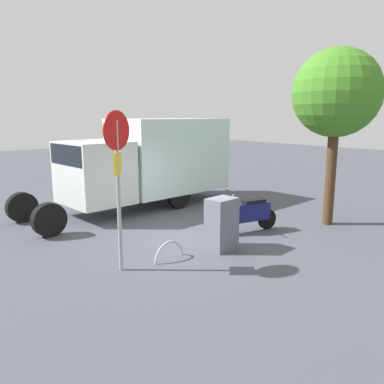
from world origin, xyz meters
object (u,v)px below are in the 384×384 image
box_truck_near (149,159)px  bike_rack_hoop (169,259)px  street_tree (336,94)px  motorcycle (250,213)px  utility_cabinet (222,224)px  stop_sign (118,166)px

box_truck_near → bike_rack_hoop: 5.44m
box_truck_near → street_tree: street_tree is taller
motorcycle → street_tree: (-2.34, 0.93, 3.17)m
box_truck_near → utility_cabinet: bearing=72.7°
motorcycle → street_tree: 4.05m
box_truck_near → stop_sign: stop_sign is taller
stop_sign → utility_cabinet: stop_sign is taller
street_tree → utility_cabinet: 4.98m
box_truck_near → bike_rack_hoop: (2.46, 4.57, -1.64)m
stop_sign → bike_rack_hoop: bearing=173.5°
box_truck_near → motorcycle: 4.46m
box_truck_near → bike_rack_hoop: bearing=57.3°
utility_cabinet → bike_rack_hoop: size_ratio=1.45×
utility_cabinet → bike_rack_hoop: (1.35, -0.24, -0.62)m
bike_rack_hoop → motorcycle: bearing=-174.6°
box_truck_near → bike_rack_hoop: size_ratio=8.86×
stop_sign → utility_cabinet: size_ratio=2.60×
box_truck_near → motorcycle: size_ratio=4.20×
motorcycle → stop_sign: 4.34m
stop_sign → bike_rack_hoop: stop_sign is taller
box_truck_near → bike_rack_hoop: box_truck_near is taller
stop_sign → street_tree: street_tree is taller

